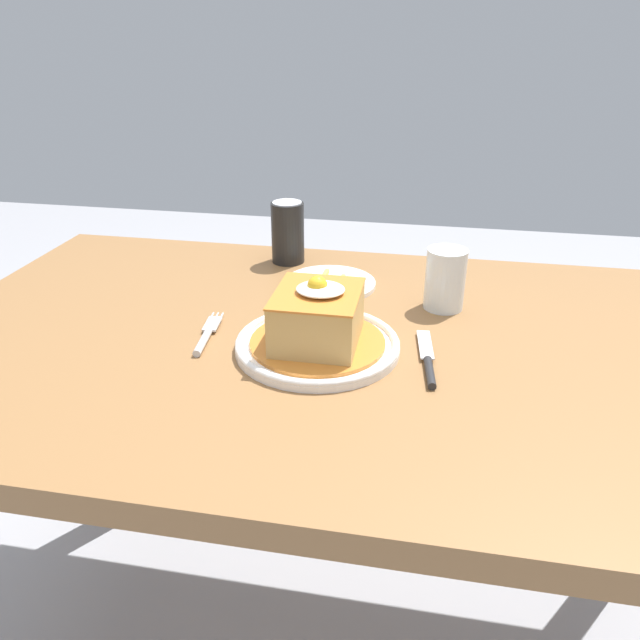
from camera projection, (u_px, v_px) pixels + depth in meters
name	position (u px, v px, depth m)	size (l,w,h in m)	color
dining_table	(342.00, 396.00, 1.02)	(1.36, 0.80, 0.73)	olive
main_plate	(318.00, 344.00, 0.93)	(0.25, 0.25, 0.02)	white
sandwich_meal	(318.00, 319.00, 0.92)	(0.20, 0.20, 0.11)	orange
fork	(206.00, 336.00, 0.97)	(0.03, 0.14, 0.01)	silver
knife	(428.00, 364.00, 0.89)	(0.03, 0.17, 0.01)	#262628
soda_can	(288.00, 232.00, 1.25)	(0.07, 0.07, 0.12)	black
drinking_glass	(445.00, 283.00, 1.06)	(0.07, 0.07, 0.10)	gold
side_plate_fries	(330.00, 283.00, 1.16)	(0.17, 0.17, 0.02)	white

